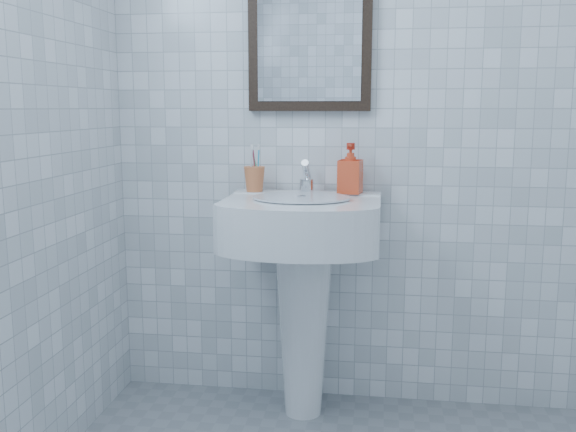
# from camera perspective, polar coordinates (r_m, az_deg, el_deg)

# --- Properties ---
(wall_back) EXTENTS (2.20, 0.02, 2.50)m
(wall_back) POSITION_cam_1_polar(r_m,az_deg,el_deg) (2.67, 7.83, 9.44)
(wall_back) COLOR white
(wall_back) RESTS_ON ground
(wall_front) EXTENTS (2.20, 0.02, 2.50)m
(wall_front) POSITION_cam_1_polar(r_m,az_deg,el_deg) (0.27, 2.65, 8.61)
(wall_front) COLOR white
(wall_front) RESTS_ON ground
(washbasin) EXTENTS (0.60, 0.44, 0.92)m
(washbasin) POSITION_cam_1_polar(r_m,az_deg,el_deg) (2.56, 1.34, -4.81)
(washbasin) COLOR white
(washbasin) RESTS_ON ground
(faucet) EXTENTS (0.06, 0.12, 0.14)m
(faucet) POSITION_cam_1_polar(r_m,az_deg,el_deg) (2.60, 1.66, 3.27)
(faucet) COLOR silver
(faucet) RESTS_ON washbasin
(toothbrush_cup) EXTENTS (0.11, 0.11, 0.10)m
(toothbrush_cup) POSITION_cam_1_polar(r_m,az_deg,el_deg) (2.64, -3.00, 3.30)
(toothbrush_cup) COLOR #D16B3C
(toothbrush_cup) RESTS_ON washbasin
(soap_dispenser) EXTENTS (0.10, 0.10, 0.20)m
(soap_dispenser) POSITION_cam_1_polar(r_m,az_deg,el_deg) (2.59, 5.56, 4.21)
(soap_dispenser) COLOR red
(soap_dispenser) RESTS_ON washbasin
(wall_mirror) EXTENTS (0.50, 0.04, 0.62)m
(wall_mirror) POSITION_cam_1_polar(r_m,az_deg,el_deg) (2.68, 1.94, 15.94)
(wall_mirror) COLOR black
(wall_mirror) RESTS_ON wall_back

